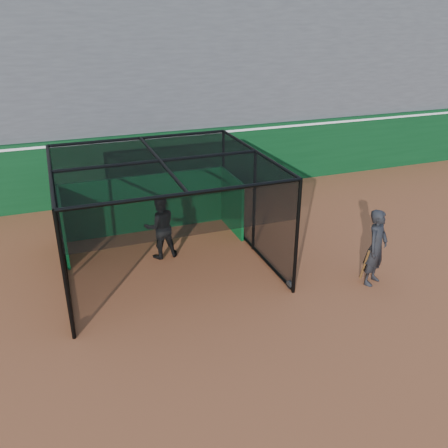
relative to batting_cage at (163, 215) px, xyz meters
name	(u,v)px	position (x,y,z in m)	size (l,w,h in m)	color
ground	(213,316)	(0.43, -2.89, -1.53)	(120.00, 120.00, 0.00)	brown
outfield_wall	(140,165)	(0.43, 5.61, -0.24)	(50.00, 0.50, 2.50)	#0A3717
grandstand	(117,67)	(0.43, 9.38, 2.95)	(50.00, 7.85, 8.95)	#4C4C4F
batting_cage	(163,215)	(0.00, 0.00, 0.00)	(5.54, 5.29, 3.06)	black
batter	(160,226)	(0.00, 0.49, -0.56)	(0.94, 0.73, 1.93)	black
on_deck_player	(376,248)	(4.92, -2.90, -0.49)	(0.91, 0.80, 2.08)	black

